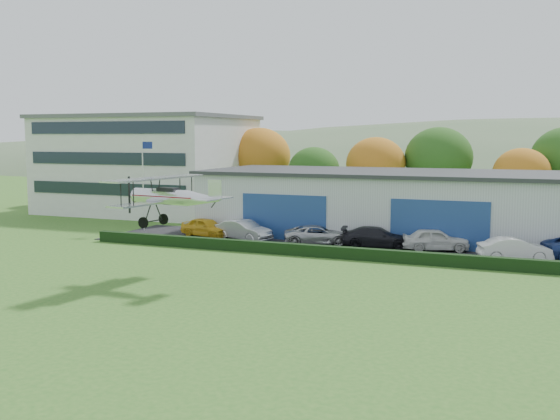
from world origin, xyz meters
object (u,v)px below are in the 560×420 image
at_px(car_5, 515,249).
at_px(biplane, 169,195).
at_px(car_4, 436,239).
at_px(flagpole, 144,176).
at_px(car_2, 318,235).
at_px(car_0, 206,227).
at_px(car_1, 244,230).
at_px(office_block, 149,164).
at_px(car_3, 377,237).
at_px(hangar, 450,205).

relative_size(car_5, biplane, 0.62).
height_order(car_4, car_5, car_4).
height_order(flagpole, car_2, flagpole).
xyz_separation_m(car_0, car_1, (3.58, -0.51, 0.03)).
bearing_deg(biplane, office_block, 132.44).
distance_m(car_1, car_3, 10.46).
relative_size(car_4, biplane, 0.63).
bearing_deg(hangar, flagpole, -166.49).
height_order(hangar, car_5, hangar).
relative_size(office_block, car_2, 4.02).
bearing_deg(biplane, car_3, 68.42).
distance_m(car_1, car_4, 14.66).
xyz_separation_m(office_block, car_5, (38.25, -15.58, -4.40)).
bearing_deg(biplane, car_1, 105.81).
bearing_deg(car_2, hangar, -72.24).
relative_size(car_1, car_5, 1.05).
height_order(car_2, car_3, car_3).
distance_m(office_block, car_2, 28.44).
bearing_deg(car_2, car_4, -108.05).
bearing_deg(flagpole, car_0, -9.25).
xyz_separation_m(car_4, car_5, (5.37, -1.93, -0.04)).
height_order(office_block, car_1, office_block).
height_order(hangar, car_3, hangar).
relative_size(car_3, car_4, 1.10).
bearing_deg(hangar, biplane, -119.95).
height_order(car_2, biplane, biplane).
xyz_separation_m(flagpole, car_5, (30.13, -2.58, -3.97)).
distance_m(office_block, flagpole, 15.33).
bearing_deg(car_5, car_1, 67.92).
xyz_separation_m(hangar, car_2, (-8.75, -7.16, -1.89)).
bearing_deg(car_4, car_1, 75.54).
bearing_deg(car_0, car_2, -76.27).
bearing_deg(car_0, hangar, -54.59).
height_order(flagpole, car_0, flagpole).
bearing_deg(biplane, hangar, 67.25).
relative_size(car_1, car_3, 0.94).
xyz_separation_m(car_1, car_2, (6.01, 0.40, -0.09)).
bearing_deg(office_block, flagpole, -58.03).
height_order(car_3, biplane, biplane).
xyz_separation_m(car_2, car_4, (8.62, 0.52, 0.09)).
relative_size(car_3, car_5, 1.11).
bearing_deg(car_2, car_3, -107.16).
height_order(hangar, car_0, hangar).
relative_size(hangar, car_1, 8.37).
bearing_deg(car_5, office_block, 48.62).
xyz_separation_m(hangar, car_3, (-4.33, -6.82, -1.86)).
height_order(car_2, car_5, car_5).
height_order(hangar, car_2, hangar).
height_order(car_0, car_5, car_0).
height_order(car_0, car_3, car_0).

